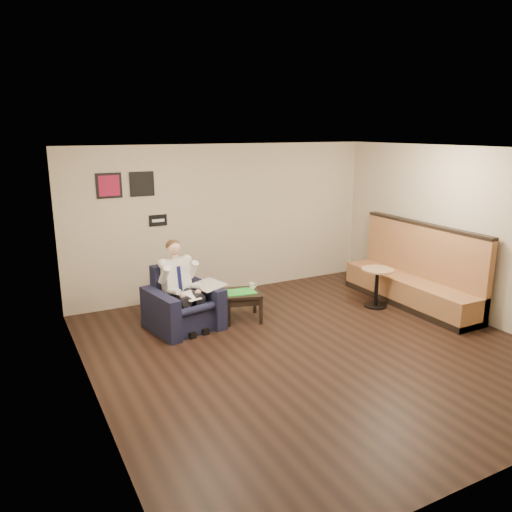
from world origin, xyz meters
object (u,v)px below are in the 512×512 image
side_table (242,306)px  seated_man (187,290)px  armchair (183,299)px  smartphone (243,288)px  green_folder (240,292)px  coffee_mug (252,286)px  banquette (411,266)px  cafe_table (376,288)px

side_table → seated_man: bearing=-179.1°
armchair → smartphone: bearing=-8.4°
seated_man → green_folder: 0.93m
seated_man → coffee_mug: (1.17, 0.08, -0.13)m
banquette → cafe_table: banquette is taller
coffee_mug → banquette: (2.76, -0.80, 0.19)m
armchair → green_folder: size_ratio=2.08×
banquette → cafe_table: (-0.61, 0.19, -0.37)m
green_folder → cafe_table: (2.41, -0.53, -0.14)m
green_folder → coffee_mug: 0.27m
armchair → coffee_mug: armchair is taller
side_table → coffee_mug: coffee_mug is taller
side_table → banquette: size_ratio=0.21×
seated_man → cafe_table: size_ratio=1.91×
green_folder → smartphone: (0.14, 0.16, -0.00)m
green_folder → banquette: bearing=-13.4°
coffee_mug → seated_man: bearing=-175.9°
armchair → banquette: (3.96, -0.84, 0.23)m
green_folder → banquette: size_ratio=0.17×
side_table → cafe_table: bearing=-12.9°
coffee_mug → banquette: 2.88m
side_table → banquette: (2.98, -0.73, 0.48)m
side_table → cafe_table: (2.37, -0.54, 0.11)m
coffee_mug → side_table: bearing=-162.8°
side_table → green_folder: green_folder is taller
seated_man → banquette: size_ratio=0.47×
banquette → seated_man: bearing=169.7°
side_table → smartphone: size_ratio=3.93×
banquette → cafe_table: 0.74m
side_table → banquette: 3.11m
green_folder → coffee_mug: size_ratio=4.74×
seated_man → side_table: (0.95, 0.01, -0.42)m
side_table → coffee_mug: 0.37m
banquette → side_table: bearing=166.3°
green_folder → banquette: banquette is taller
armchair → side_table: armchair is taller
green_folder → smartphone: 0.21m
smartphone → seated_man: bearing=-144.7°
smartphone → armchair: bearing=-151.4°
green_folder → cafe_table: bearing=-12.4°
smartphone → banquette: 3.02m
side_table → coffee_mug: (0.22, 0.07, 0.29)m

